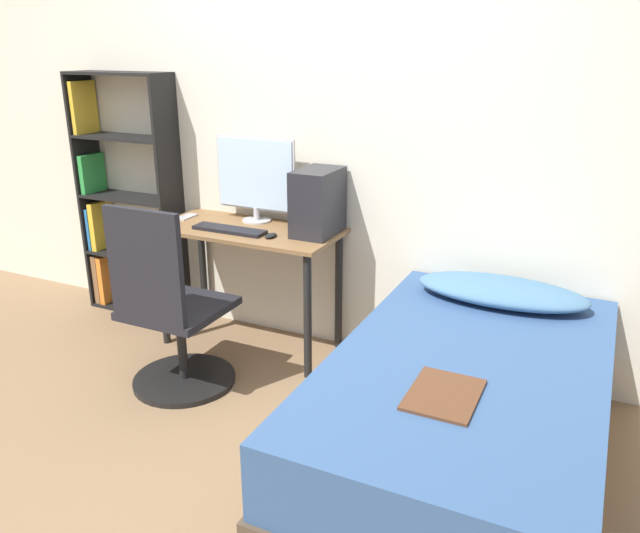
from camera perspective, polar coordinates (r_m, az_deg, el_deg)
The scene contains 13 objects.
ground_plane at distance 2.87m, azimuth -14.00°, elevation -17.98°, with size 14.00×14.00×0.00m, color #846647.
wall_back at distance 3.57m, azimuth -0.25°, elevation 12.02°, with size 8.00×0.05×2.50m.
desk at distance 3.62m, azimuth -6.57°, elevation 1.57°, with size 1.07×0.51×0.74m.
bookshelf at distance 4.34m, azimuth -17.81°, elevation 5.24°, with size 0.69×0.24×1.57m.
office_chair at distance 3.29m, azimuth -13.44°, elevation -4.99°, with size 0.55×0.55×1.01m.
bed at distance 2.72m, azimuth 13.08°, elevation -13.30°, with size 1.07×1.80×0.54m.
pillow at distance 3.14m, azimuth 16.23°, elevation -2.18°, with size 0.81×0.36×0.11m.
magazine at distance 2.30m, azimuth 11.25°, elevation -11.40°, with size 0.24×0.32×0.01m.
monitor at distance 3.67m, azimuth -5.92°, elevation 8.15°, with size 0.51×0.17×0.49m.
keyboard at distance 3.53m, azimuth -8.29°, elevation 3.35°, with size 0.43×0.11×0.02m.
pc_tower at distance 3.41m, azimuth -0.20°, elevation 5.91°, with size 0.20×0.32×0.36m.
mouse at distance 3.39m, azimuth -4.53°, elevation 2.83°, with size 0.06×0.09×0.02m.
phone at distance 3.87m, azimuth -12.10°, elevation 4.47°, with size 0.07×0.14×0.01m.
Camera 1 is at (1.54, -1.69, 1.72)m, focal length 35.00 mm.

